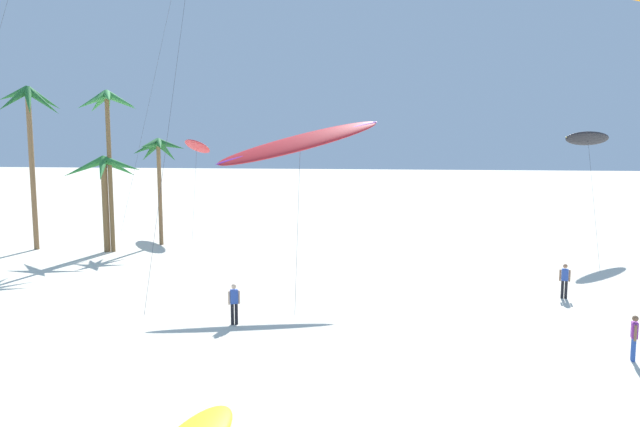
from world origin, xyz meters
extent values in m
cylinder|color=olive|center=(-22.11, 34.62, 5.47)|extent=(0.35, 0.35, 10.93)
cone|color=#23662D|center=(-21.12, 34.80, 10.11)|extent=(2.43, 0.96, 2.07)
cone|color=#23662D|center=(-21.56, 35.63, 10.33)|extent=(1.72, 2.52, 1.70)
cone|color=#23662D|center=(-22.67, 35.50, 10.16)|extent=(1.77, 2.34, 2.00)
cone|color=#23662D|center=(-23.35, 34.87, 10.61)|extent=(2.72, 1.07, 1.18)
cone|color=#23662D|center=(-22.52, 33.63, 10.19)|extent=(1.45, 2.49, 1.94)
cone|color=#23662D|center=(-21.54, 33.81, 10.10)|extent=(1.80, 2.25, 2.10)
cylinder|color=brown|center=(-16.41, 34.45, 5.29)|extent=(0.29, 0.29, 10.58)
cone|color=#33843D|center=(-15.43, 34.43, 10.15)|extent=(2.19, 0.61, 1.38)
cone|color=#33843D|center=(-15.68, 35.07, 10.11)|extent=(2.01, 1.82, 1.44)
cone|color=#33843D|center=(-16.74, 35.20, 9.90)|extent=(1.32, 2.06, 1.79)
cone|color=#33843D|center=(-17.20, 34.89, 10.02)|extent=(2.12, 1.51, 1.60)
cone|color=#33843D|center=(-17.33, 34.22, 10.10)|extent=(2.23, 1.08, 1.46)
cone|color=#33843D|center=(-16.57, 33.47, 10.20)|extent=(0.91, 2.25, 1.29)
cone|color=#33843D|center=(-15.88, 33.56, 10.32)|extent=(1.61, 2.18, 1.07)
cylinder|color=brown|center=(-16.80, 34.39, 3.13)|extent=(0.42, 0.42, 6.25)
cone|color=#287533|center=(-15.47, 34.31, 5.92)|extent=(2.82, 0.72, 1.21)
cone|color=#287533|center=(-16.22, 35.48, 5.67)|extent=(1.77, 2.66, 1.67)
cone|color=#287533|center=(-17.94, 35.06, 5.94)|extent=(2.69, 1.90, 1.16)
cone|color=#287533|center=(-17.94, 33.85, 5.72)|extent=(2.71, 1.67, 1.59)
cone|color=#287533|center=(-16.35, 33.25, 5.64)|extent=(1.50, 2.71, 1.73)
cylinder|color=olive|center=(-14.22, 37.51, 3.71)|extent=(0.29, 0.29, 7.42)
cone|color=#23662D|center=(-13.28, 37.59, 7.18)|extent=(2.06, 0.73, 1.03)
cone|color=#23662D|center=(-13.81, 38.06, 6.74)|extent=(1.50, 1.76, 1.76)
cone|color=#23662D|center=(-14.49, 38.42, 7.24)|extent=(1.11, 2.09, 0.92)
cone|color=#23662D|center=(-14.90, 37.69, 6.76)|extent=(1.88, 1.01, 1.74)
cone|color=#23662D|center=(-15.06, 37.27, 7.00)|extent=(2.07, 1.08, 1.35)
cone|color=#23662D|center=(-14.47, 36.59, 7.24)|extent=(1.08, 2.09, 0.90)
cone|color=#23662D|center=(-13.79, 36.67, 7.21)|extent=(1.42, 2.05, 0.97)
ellipsoid|color=red|center=(-13.56, 43.87, 7.06)|extent=(4.35, 5.40, 1.50)
ellipsoid|color=green|center=(-13.56, 43.87, 7.08)|extent=(3.94, 5.09, 0.73)
cylinder|color=#4C4C51|center=(-13.07, 41.66, 3.49)|extent=(0.99, 4.43, 7.00)
ellipsoid|color=black|center=(15.49, 39.16, 7.67)|extent=(4.73, 5.00, 1.21)
ellipsoid|color=yellow|center=(15.49, 39.16, 7.70)|extent=(4.43, 4.74, 0.52)
cylinder|color=#4C4C51|center=(14.94, 35.56, 3.79)|extent=(1.12, 7.21, 7.59)
cylinder|color=#4C4C51|center=(-17.57, 43.60, 9.92)|extent=(3.96, 3.07, 19.85)
ellipsoid|color=red|center=(-2.26, 27.01, 7.44)|extent=(8.39, 5.43, 3.03)
ellipsoid|color=purple|center=(-2.26, 27.01, 7.46)|extent=(7.99, 4.73, 2.54)
cylinder|color=#4C4C51|center=(-1.95, 24.22, 3.69)|extent=(0.64, 5.59, 7.38)
cylinder|color=#4C4C51|center=(-8.51, 25.16, 8.52)|extent=(0.78, 9.23, 17.04)
cylinder|color=black|center=(10.83, 25.78, 0.44)|extent=(0.14, 0.14, 0.87)
cylinder|color=black|center=(10.67, 25.81, 0.44)|extent=(0.14, 0.14, 0.87)
cube|color=#2D4CA5|center=(10.75, 25.79, 1.16)|extent=(0.33, 0.25, 0.57)
cylinder|color=#9E7051|center=(10.96, 25.75, 1.12)|extent=(0.09, 0.09, 0.56)
cylinder|color=#9E7051|center=(10.54, 25.83, 1.12)|extent=(0.09, 0.09, 0.56)
sphere|color=#9E7051|center=(10.75, 25.79, 1.58)|extent=(0.21, 0.21, 0.21)
cylinder|color=black|center=(-3.95, 19.75, 0.45)|extent=(0.14, 0.14, 0.89)
cylinder|color=black|center=(-3.80, 19.82, 0.45)|extent=(0.14, 0.14, 0.89)
cube|color=#2D4CA5|center=(-3.88, 19.79, 1.18)|extent=(0.36, 0.31, 0.58)
cylinder|color=beige|center=(-4.07, 19.70, 1.14)|extent=(0.09, 0.09, 0.56)
cylinder|color=beige|center=(-3.69, 19.88, 1.14)|extent=(0.09, 0.09, 0.56)
sphere|color=beige|center=(-3.88, 19.79, 1.61)|extent=(0.21, 0.21, 0.21)
cylinder|color=#284CA3|center=(10.85, 17.49, 0.41)|extent=(0.14, 0.14, 0.82)
cylinder|color=#284CA3|center=(10.88, 17.65, 0.41)|extent=(0.14, 0.14, 0.82)
cube|color=purple|center=(10.86, 17.57, 1.09)|extent=(0.26, 0.34, 0.55)
cylinder|color=brown|center=(10.82, 17.37, 1.05)|extent=(0.09, 0.09, 0.56)
cylinder|color=brown|center=(10.91, 17.78, 1.05)|extent=(0.09, 0.09, 0.56)
sphere|color=brown|center=(10.86, 17.57, 1.50)|extent=(0.21, 0.21, 0.21)
camera|label=1|loc=(2.67, -3.46, 7.59)|focal=33.52mm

